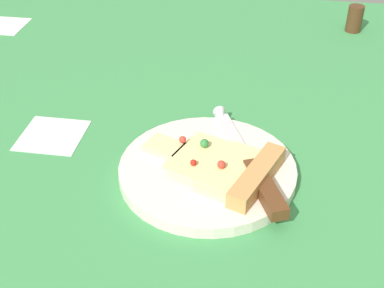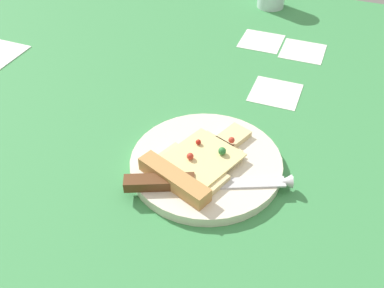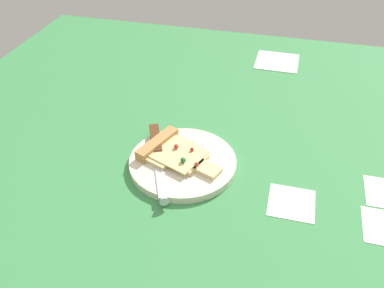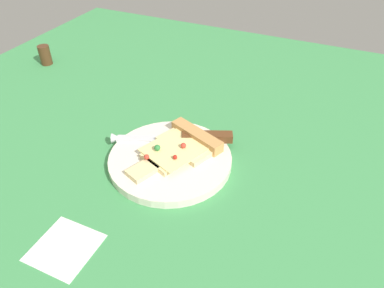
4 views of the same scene
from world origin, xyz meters
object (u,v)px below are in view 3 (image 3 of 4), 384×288
plate (183,162)px  knife (157,153)px  napkin (277,61)px  pizza_slice (173,152)px

plate → knife: bearing=-91.6°
plate → knife: size_ratio=1.01×
knife → plate: bearing=155.0°
napkin → pizza_slice: bearing=-18.4°
plate → knife: (-0.16, -5.75, 1.40)cm
plate → pizza_slice: 3.04cm
knife → napkin: (-54.67, 21.23, -1.99)cm
pizza_slice → napkin: bearing=-176.9°
pizza_slice → napkin: 56.83cm
pizza_slice → napkin: size_ratio=1.47×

